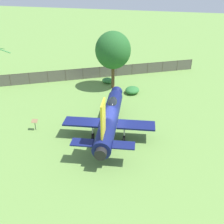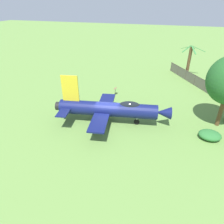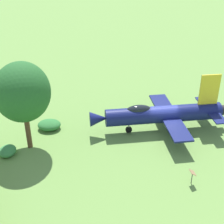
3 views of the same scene
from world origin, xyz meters
name	(u,v)px [view 2 (image 2 of 3)]	position (x,y,z in m)	size (l,w,h in m)	color
ground_plane	(108,122)	(0.00, 0.00, 0.00)	(200.00, 200.00, 0.00)	#668E42
display_jet	(111,109)	(0.35, 0.06, 1.73)	(12.58, 8.71, 5.31)	#111951
palm_tree	(189,61)	(8.62, 18.99, 2.75)	(3.95, 4.06, 5.38)	brown
shrub_by_tree	(210,135)	(10.55, 0.08, 0.42)	(2.14, 1.80, 0.83)	#2D7033
info_plaque	(115,89)	(-1.33, 7.35, 0.85)	(0.50, 0.67, 1.14)	#333333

